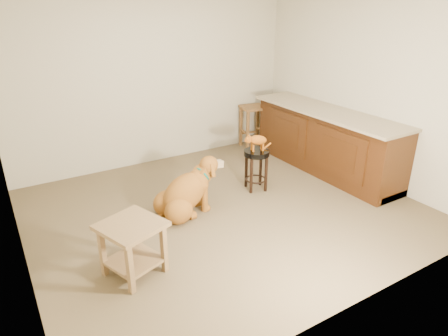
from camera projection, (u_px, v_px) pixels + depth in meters
floor at (225, 210)px, 4.96m from camera, size 4.50×4.00×0.01m
room_shell at (225, 73)px, 4.30m from camera, size 4.54×4.04×2.62m
cabinet_run at (325, 142)px, 5.96m from camera, size 0.70×2.56×0.94m
padded_stool at (256, 162)px, 5.36m from camera, size 0.36×0.36×0.56m
wood_stool at (253, 126)px, 6.92m from camera, size 0.47×0.47×0.73m
side_table at (133, 241)px, 3.68m from camera, size 0.66×0.66×0.54m
golden_retriever at (185, 194)px, 4.77m from camera, size 1.11×0.58×0.71m
tabby_kitten at (256, 141)px, 5.24m from camera, size 0.42×0.18×0.26m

